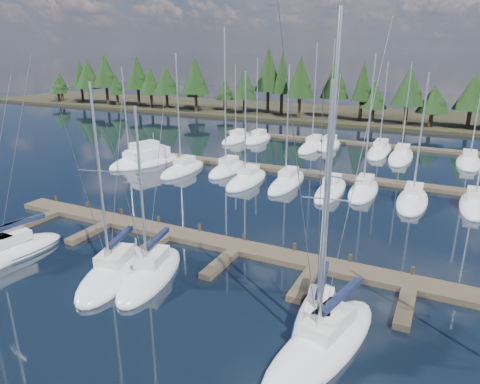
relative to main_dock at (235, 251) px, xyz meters
The scene contains 12 objects.
ground 12.65m from the main_dock, 90.00° to the left, with size 260.00×260.00×0.00m, color black.
far_shore 72.64m from the main_dock, 90.00° to the left, with size 220.00×30.00×0.60m, color black.
main_dock is the anchor object (origin of this frame).
back_docks 32.23m from the main_dock, 90.00° to the left, with size 50.00×21.80×0.40m.
front_sailboat_1 16.38m from the main_dock, 151.66° to the right, with size 4.43×9.04×14.71m.
front_sailboat_2 8.61m from the main_dock, 130.15° to the right, with size 4.95×8.42×13.26m.
front_sailboat_3 6.52m from the main_dock, 120.24° to the right, with size 4.25×8.10×11.94m.
front_sailboat_4 10.21m from the main_dock, 38.05° to the right, with size 4.06×9.74×13.75m.
front_sailboat_5 11.49m from the main_dock, 40.81° to the right, with size 5.08×10.09×16.47m.
back_sailboat_rows 27.49m from the main_dock, 89.27° to the left, with size 48.57×32.09×17.42m.
motor_yacht_left 28.50m from the main_dock, 140.20° to the left, with size 6.01×10.31×4.90m.
tree_line 63.27m from the main_dock, 90.65° to the left, with size 183.98×11.85×14.41m.
Camera 1 is at (12.81, -7.86, 14.05)m, focal length 32.00 mm.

